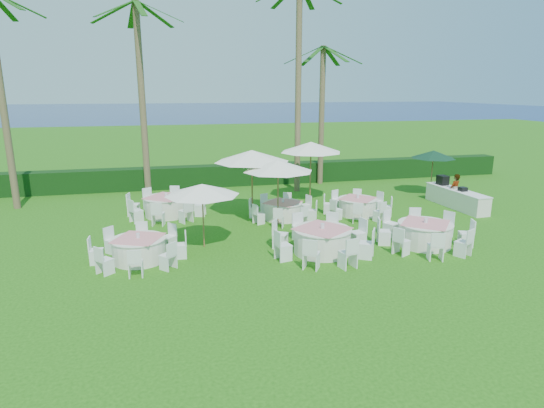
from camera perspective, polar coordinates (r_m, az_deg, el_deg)
The scene contains 20 objects.
ground at distance 15.48m, azimuth 2.49°, elevation -6.46°, with size 120.00×120.00×0.00m, color #1B540E.
hedge at distance 26.68m, azimuth -4.51°, elevation 3.68°, with size 34.00×1.00×1.20m, color black.
ocean at distance 116.13m, azimuth -11.54°, elevation 11.25°, with size 260.00×260.00×0.00m, color #081152.
banquet_table_a at distance 15.52m, azimuth -16.35°, elevation -5.40°, with size 3.08×3.08×0.94m.
banquet_table_b at distance 15.65m, azimuth 6.30°, elevation -4.51°, with size 3.49×3.49×1.04m.
banquet_table_c at distance 17.20m, azimuth 18.62°, elevation -3.52°, with size 3.31×3.31×1.01m.
banquet_table_d at distance 20.63m, azimuth -13.07°, elevation -0.20°, with size 3.44×3.44×1.03m.
banquet_table_e at distance 19.62m, azimuth 1.38°, elevation -0.77°, with size 2.86×2.86×0.90m.
banquet_table_f at distance 20.63m, azimuth 10.66°, elevation -0.25°, with size 2.92×2.92×0.91m.
umbrella_a at distance 15.88m, azimuth -8.76°, elevation 1.79°, with size 2.60×2.60×2.29m.
umbrella_b at distance 18.37m, azimuth 0.77°, elevation 4.83°, with size 2.87×2.87×2.70m.
umbrella_c at distance 19.49m, azimuth -2.55°, elevation 6.03°, with size 3.24×3.24×2.95m.
umbrella_d at distance 22.50m, azimuth 4.91°, elevation 7.13°, with size 3.05×3.05×2.97m.
umbrella_green at distance 25.25m, azimuth 19.61°, elevation 5.89°, with size 2.26×2.26×2.37m.
buffet_table at distance 23.25m, azimuth 22.07°, elevation 0.76°, with size 1.01×3.80×1.34m.
staff_person at distance 23.33m, azimuth 21.96°, elevation 1.60°, with size 0.57×0.37×1.56m, color gray.
palm_a at distance 23.99m, azimuth -30.83°, elevation 11.75°, with size 4.25×4.37×9.56m.
palm_b at distance 23.27m, azimuth -16.03°, elevation 12.99°, with size 4.25×4.37×9.44m.
palm_c at distance 24.58m, azimuth 3.32°, elevation 14.99°, with size 4.40×4.11×10.65m.
palm_d at distance 26.78m, azimuth 6.27°, elevation 11.76°, with size 4.34×4.30×7.82m.
Camera 1 is at (-3.98, -13.93, 5.47)m, focal length 30.00 mm.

